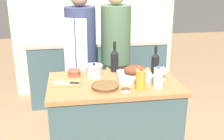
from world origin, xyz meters
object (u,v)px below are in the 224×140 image
object	(u,v)px
wicker_basket	(105,86)
condiment_bottle_short	(90,37)
cutting_board	(67,84)
stock_pot	(94,71)
wine_bottle_green	(155,63)
juice_jug	(141,80)
stand_mixer	(66,31)
condiment_bottle_extra	(124,30)
knife_chef	(67,83)
wine_bottle_dark	(115,60)
wine_glass_right	(126,82)
person_cook_aproned	(81,55)
roasting_pan	(135,73)
milk_jug	(158,78)
wine_glass_left	(163,70)
mixing_bowl	(74,72)
person_cook_guest	(116,53)
condiment_bottle_tall	(114,32)

from	to	relation	value
wicker_basket	condiment_bottle_short	bearing A→B (deg)	90.07
cutting_board	stock_pot	world-z (taller)	stock_pot
wine_bottle_green	juice_jug	bearing A→B (deg)	-122.62
stand_mixer	condiment_bottle_extra	world-z (taller)	stand_mixer
knife_chef	stock_pot	bearing A→B (deg)	34.75
wine_bottle_dark	knife_chef	bearing A→B (deg)	-147.59
wine_glass_right	knife_chef	world-z (taller)	wine_glass_right
condiment_bottle_extra	juice_jug	bearing A→B (deg)	-96.66
wine_bottle_green	person_cook_aproned	size ratio (longest dim) A/B	0.17
condiment_bottle_short	cutting_board	bearing A→B (deg)	-103.05
wine_glass_right	condiment_bottle_extra	size ratio (longest dim) A/B	0.60
wicker_basket	knife_chef	bearing A→B (deg)	157.25
roasting_pan	milk_jug	size ratio (longest dim) A/B	1.77
wine_glass_right	condiment_bottle_short	xyz separation A→B (m)	(-0.17, 1.65, 0.03)
stock_pot	wine_bottle_dark	size ratio (longest dim) A/B	0.56
milk_jug	wine_bottle_green	size ratio (longest dim) A/B	0.69
milk_jug	wine_glass_left	size ratio (longest dim) A/B	1.50
cutting_board	juice_jug	bearing A→B (deg)	-18.42
milk_jug	person_cook_aproned	bearing A→B (deg)	123.93
stand_mixer	milk_jug	bearing A→B (deg)	-66.02
wicker_basket	wine_glass_left	size ratio (longest dim) A/B	1.88
mixing_bowl	wine_bottle_green	world-z (taller)	wine_bottle_green
wicker_basket	cutting_board	bearing A→B (deg)	156.13
cutting_board	mixing_bowl	distance (m)	0.23
wicker_basket	wine_bottle_green	bearing A→B (deg)	30.17
roasting_pan	wine_bottle_green	distance (m)	0.26
juice_jug	wine_bottle_dark	world-z (taller)	wine_bottle_dark
wicker_basket	stand_mixer	size ratio (longest dim) A/B	0.83
roasting_pan	milk_jug	distance (m)	0.30
roasting_pan	wine_glass_right	xyz separation A→B (m)	(-0.15, -0.31, 0.05)
wine_glass_left	person_cook_guest	size ratio (longest dim) A/B	0.08
condiment_bottle_extra	person_cook_guest	size ratio (longest dim) A/B	0.13
condiment_bottle_short	person_cook_aproned	distance (m)	0.68
juice_jug	wine_bottle_green	bearing A→B (deg)	57.38
wicker_basket	juice_jug	xyz separation A→B (m)	(0.30, -0.06, 0.07)
wine_glass_left	person_cook_aproned	distance (m)	1.05
knife_chef	person_cook_aproned	bearing A→B (deg)	77.76
condiment_bottle_extra	stand_mixer	bearing A→B (deg)	-179.64
wine_bottle_green	wine_bottle_dark	bearing A→B (deg)	162.46
person_cook_guest	wine_bottle_dark	bearing A→B (deg)	-109.03
mixing_bowl	cutting_board	bearing A→B (deg)	-107.11
roasting_pan	condiment_bottle_tall	world-z (taller)	condiment_bottle_tall
mixing_bowl	person_cook_aproned	distance (m)	0.53
milk_jug	juice_jug	bearing A→B (deg)	-172.61
person_cook_aproned	condiment_bottle_extra	bearing A→B (deg)	76.10
wine_bottle_green	person_cook_aproned	world-z (taller)	person_cook_aproned
wine_glass_left	condiment_bottle_short	bearing A→B (deg)	112.28
stock_pot	condiment_bottle_tall	bearing A→B (deg)	73.08
wicker_basket	cutting_board	size ratio (longest dim) A/B	0.93
wine_bottle_dark	condiment_bottle_short	bearing A→B (deg)	98.10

